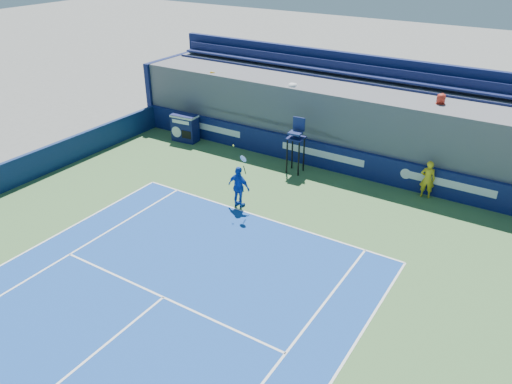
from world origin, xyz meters
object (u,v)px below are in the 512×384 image
Objects in this scene: ball_person at (428,179)px; tennis_player at (239,187)px; umpire_chair at (296,140)px; match_clock at (185,127)px.

tennis_player reaches higher than ball_person.
ball_person is at bearing 7.13° from umpire_chair.
ball_person is 0.61× the size of tennis_player.
umpire_chair is at bearing -5.32° from ball_person.
umpire_chair is at bearing 85.15° from tennis_player.
ball_person is 5.66m from umpire_chair.
umpire_chair is at bearing -2.49° from match_clock.
tennis_player is at bearing -34.53° from match_clock.
match_clock is 0.54× the size of tennis_player.
umpire_chair reaches higher than ball_person.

